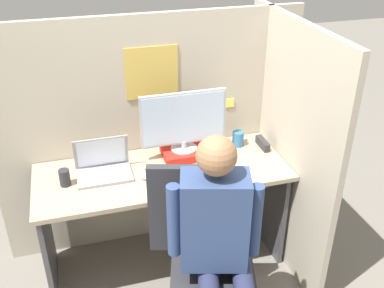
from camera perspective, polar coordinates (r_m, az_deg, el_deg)
name	(u,v)px	position (r m, az deg, el deg)	size (l,w,h in m)	color
cubicle_panel_back	(151,135)	(3.08, -5.18, 1.13)	(2.09, 0.05, 1.65)	#B7AD99
cubicle_panel_right	(286,146)	(3.00, 11.88, -0.30)	(0.04, 1.24, 1.65)	#B7AD99
desk	(163,193)	(2.94, -3.66, -6.29)	(1.59, 0.61, 0.75)	tan
paper_box	(184,152)	(2.97, -1.02, -1.07)	(0.28, 0.23, 0.05)	red
monitor	(184,121)	(2.87, -1.08, 3.00)	(0.56, 0.17, 0.40)	#B2B2B7
laptop	(104,168)	(2.82, -11.17, -3.01)	(0.33, 0.22, 0.24)	#99999E
mouse	(146,177)	(2.76, -5.91, -4.13)	(0.06, 0.05, 0.03)	silver
stapler	(263,143)	(3.11, 8.95, 0.06)	(0.04, 0.16, 0.06)	#2D2D33
carrot_toy	(183,182)	(2.68, -1.15, -4.87)	(0.04, 0.16, 0.04)	orange
office_chair	(202,256)	(2.57, 1.31, -13.98)	(0.57, 0.62, 1.01)	#2D2D33
person	(220,238)	(2.31, 3.59, -11.83)	(0.46, 0.48, 1.31)	#282D4C
coffee_mug	(238,139)	(3.10, 5.86, 0.67)	(0.08, 0.08, 0.10)	teal
pen_cup	(65,178)	(2.77, -15.87, -4.13)	(0.06, 0.06, 0.10)	#28282D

